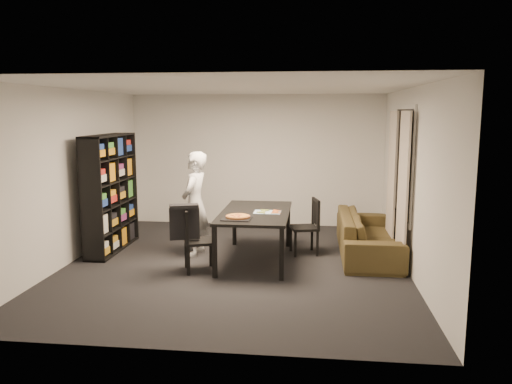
# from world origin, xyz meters

# --- Properties ---
(room) EXTENTS (5.01, 5.51, 2.61)m
(room) POSITION_xyz_m (0.00, 0.00, 1.30)
(room) COLOR black
(room) RESTS_ON ground
(window_pane) EXTENTS (0.02, 1.40, 1.60)m
(window_pane) POSITION_xyz_m (2.48, 0.60, 1.50)
(window_pane) COLOR black
(window_pane) RESTS_ON room
(window_frame) EXTENTS (0.03, 1.52, 1.72)m
(window_frame) POSITION_xyz_m (2.48, 0.60, 1.50)
(window_frame) COLOR white
(window_frame) RESTS_ON room
(curtain_left) EXTENTS (0.03, 0.70, 2.25)m
(curtain_left) POSITION_xyz_m (2.40, 0.08, 1.15)
(curtain_left) COLOR beige
(curtain_left) RESTS_ON room
(curtain_right) EXTENTS (0.03, 0.70, 2.25)m
(curtain_right) POSITION_xyz_m (2.40, 1.12, 1.15)
(curtain_right) COLOR beige
(curtain_right) RESTS_ON room
(bookshelf) EXTENTS (0.35, 1.50, 1.90)m
(bookshelf) POSITION_xyz_m (-2.16, 0.60, 0.95)
(bookshelf) COLOR black
(bookshelf) RESTS_ON room
(dining_table) EXTENTS (1.02, 1.84, 0.77)m
(dining_table) POSITION_xyz_m (0.27, 0.25, 0.70)
(dining_table) COLOR black
(dining_table) RESTS_ON room
(chair_left) EXTENTS (0.53, 0.53, 0.91)m
(chair_left) POSITION_xyz_m (-0.55, -0.36, 0.52)
(chair_left) COLOR black
(chair_left) RESTS_ON room
(chair_right) EXTENTS (0.50, 0.50, 0.89)m
(chair_right) POSITION_xyz_m (1.08, 0.74, 0.51)
(chair_right) COLOR black
(chair_right) RESTS_ON room
(draped_jacket) EXTENTS (0.43, 0.30, 0.50)m
(draped_jacket) POSITION_xyz_m (-0.66, -0.40, 0.75)
(draped_jacket) COLOR black
(draped_jacket) RESTS_ON chair_left
(person) EXTENTS (0.48, 0.65, 1.65)m
(person) POSITION_xyz_m (-0.72, 0.46, 0.82)
(person) COLOR silver
(person) RESTS_ON room
(baking_tray) EXTENTS (0.41, 0.33, 0.01)m
(baking_tray) POSITION_xyz_m (0.07, -0.32, 0.77)
(baking_tray) COLOR black
(baking_tray) RESTS_ON dining_table
(pepperoni_pizza) EXTENTS (0.35, 0.35, 0.03)m
(pepperoni_pizza) POSITION_xyz_m (0.08, -0.26, 0.79)
(pepperoni_pizza) COLOR brown
(pepperoni_pizza) RESTS_ON dining_table
(kitchen_towel) EXTENTS (0.40, 0.30, 0.01)m
(kitchen_towel) POSITION_xyz_m (0.46, 0.21, 0.77)
(kitchen_towel) COLOR silver
(kitchen_towel) RESTS_ON dining_table
(pizza_slices) EXTENTS (0.42, 0.37, 0.01)m
(pizza_slices) POSITION_xyz_m (0.48, 0.21, 0.78)
(pizza_slices) COLOR gold
(pizza_slices) RESTS_ON dining_table
(sofa) EXTENTS (0.88, 2.24, 0.65)m
(sofa) POSITION_xyz_m (2.02, 0.77, 0.33)
(sofa) COLOR #403919
(sofa) RESTS_ON room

